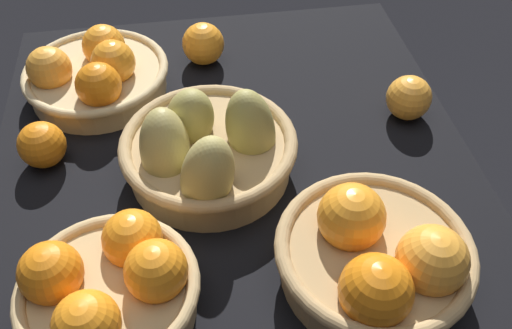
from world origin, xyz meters
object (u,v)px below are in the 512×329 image
(loose_orange_front_gap, at_px, (42,145))
(loose_orange_side_gap, at_px, (409,98))
(basket_center_pears, at_px, (207,148))
(basket_far_right, at_px, (95,74))
(loose_orange_back_gap, at_px, (203,44))
(basket_far_left, at_px, (110,289))
(basket_near_left, at_px, (377,257))

(loose_orange_front_gap, relative_size, loose_orange_side_gap, 0.96)
(loose_orange_side_gap, bearing_deg, basket_center_pears, 103.01)
(basket_far_right, distance_m, loose_orange_back_gap, 0.19)
(basket_far_left, distance_m, loose_orange_side_gap, 0.54)
(basket_far_left, relative_size, loose_orange_side_gap, 2.90)
(loose_orange_front_gap, distance_m, loose_orange_side_gap, 0.57)
(basket_far_left, distance_m, loose_orange_front_gap, 0.29)
(basket_far_right, relative_size, basket_center_pears, 0.95)
(basket_far_right, height_order, loose_orange_side_gap, basket_far_right)
(basket_far_right, xyz_separation_m, loose_orange_back_gap, (0.06, -0.19, -0.00))
(loose_orange_back_gap, bearing_deg, basket_far_right, 108.19)
(loose_orange_back_gap, height_order, loose_orange_side_gap, loose_orange_back_gap)
(basket_far_left, height_order, loose_orange_back_gap, basket_far_left)
(loose_orange_back_gap, relative_size, loose_orange_side_gap, 1.04)
(basket_near_left, height_order, loose_orange_side_gap, basket_near_left)
(basket_center_pears, relative_size, loose_orange_front_gap, 3.66)
(basket_far_right, bearing_deg, loose_orange_front_gap, 155.71)
(loose_orange_back_gap, bearing_deg, loose_orange_side_gap, -122.80)
(basket_far_left, xyz_separation_m, loose_orange_back_gap, (0.48, -0.15, -0.01))
(basket_near_left, height_order, loose_orange_front_gap, basket_near_left)
(basket_near_left, xyz_separation_m, loose_orange_back_gap, (0.49, 0.16, -0.01))
(basket_far_left, relative_size, loose_orange_back_gap, 2.79)
(basket_far_right, relative_size, loose_orange_back_gap, 3.23)
(basket_near_left, bearing_deg, loose_orange_side_gap, -27.00)
(basket_far_left, height_order, basket_center_pears, basket_center_pears)
(loose_orange_side_gap, bearing_deg, basket_near_left, 153.00)
(basket_center_pears, distance_m, loose_orange_front_gap, 0.24)
(basket_center_pears, bearing_deg, loose_orange_side_gap, -76.99)
(basket_far_left, bearing_deg, loose_orange_back_gap, -17.16)
(loose_orange_front_gap, height_order, loose_orange_back_gap, loose_orange_back_gap)
(basket_center_pears, relative_size, loose_orange_side_gap, 3.53)
(basket_far_right, distance_m, basket_far_left, 0.42)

